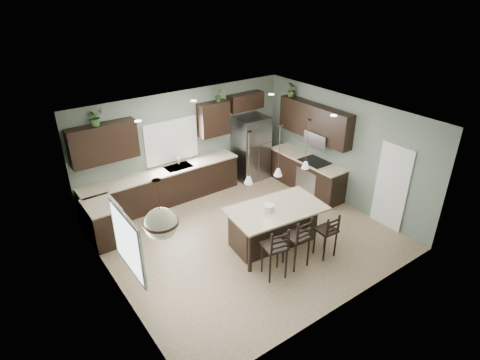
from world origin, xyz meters
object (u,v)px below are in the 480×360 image
kitchen_island (276,226)px  bar_stool_right (326,235)px  plant_back_left (95,117)px  serving_dish (269,208)px  refrigerator (251,148)px  bar_stool_center (297,241)px  bar_stool_left (274,251)px

kitchen_island → bar_stool_right: 1.09m
bar_stool_right → plant_back_left: size_ratio=2.57×
serving_dish → kitchen_island: bearing=-5.8°
bar_stool_right → plant_back_left: 5.57m
serving_dish → plant_back_left: (-2.39, 3.14, 1.61)m
refrigerator → bar_stool_center: refrigerator is taller
bar_stool_left → bar_stool_right: (1.29, -0.13, -0.06)m
serving_dish → bar_stool_left: bar_stool_left is taller
serving_dish → plant_back_left: bearing=127.2°
refrigerator → bar_stool_right: bearing=-104.0°
serving_dish → bar_stool_left: 1.03m
bar_stool_center → plant_back_left: plant_back_left is taller
refrigerator → bar_stool_center: size_ratio=1.57×
kitchen_island → bar_stool_right: bar_stool_right is taller
bar_stool_center → bar_stool_right: (0.72, -0.12, -0.07)m
serving_dish → refrigerator: bearing=59.1°
bar_stool_left → bar_stool_right: 1.30m
plant_back_left → bar_stool_right: bearing=-52.0°
bar_stool_center → bar_stool_left: bearing=-178.9°
refrigerator → plant_back_left: (-4.15, 0.19, 1.68)m
serving_dish → bar_stool_center: 0.91m
refrigerator → serving_dish: refrigerator is taller
bar_stool_center → bar_stool_right: bar_stool_center is taller
refrigerator → bar_stool_center: bearing=-114.2°
serving_dish → bar_stool_center: bar_stool_center is taller
bar_stool_right → bar_stool_center: bearing=173.4°
refrigerator → bar_stool_right: refrigerator is taller
refrigerator → plant_back_left: bearing=177.3°
kitchen_island → plant_back_left: 4.61m
serving_dish → plant_back_left: plant_back_left is taller
bar_stool_left → bar_stool_center: size_ratio=0.99×
refrigerator → bar_stool_right: 4.02m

